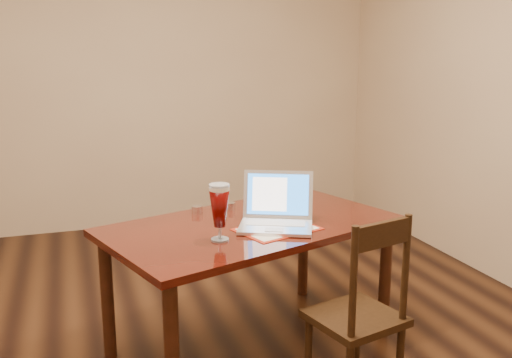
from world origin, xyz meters
name	(u,v)px	position (x,y,z in m)	size (l,w,h in m)	color
room_shell	(182,5)	(0.00, 0.00, 1.76)	(4.51, 5.01, 2.71)	tan
dining_table	(252,237)	(0.35, 0.07, 0.62)	(1.66, 1.25, 0.96)	#451009
dining_chair	(360,314)	(0.66, -0.53, 0.41)	(0.45, 0.44, 0.88)	black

